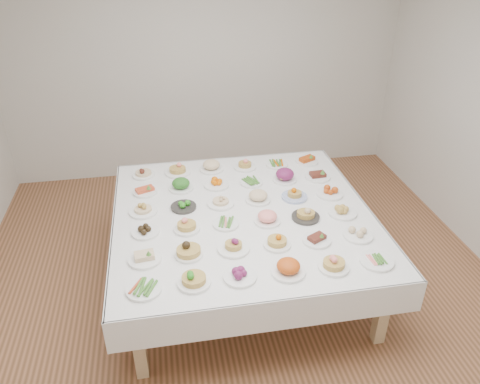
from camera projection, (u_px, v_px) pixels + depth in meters
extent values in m
plane|color=#9A6140|center=(240.00, 287.00, 4.41)|extent=(5.00, 5.00, 0.00)
cube|color=beige|center=(204.00, 68.00, 5.83)|extent=(5.00, 0.02, 2.80)
cube|color=white|center=(243.00, 216.00, 4.16)|extent=(2.26, 2.26, 0.06)
cube|color=white|center=(224.00, 169.00, 5.18)|extent=(2.28, 0.02, 0.28)
cube|color=white|center=(273.00, 316.00, 3.25)|extent=(2.28, 0.02, 0.28)
cube|color=white|center=(361.00, 214.00, 4.39)|extent=(0.02, 2.28, 0.28)
cube|color=white|center=(115.00, 239.00, 4.04)|extent=(0.02, 2.28, 0.28)
cube|color=#D6BD89|center=(138.00, 342.00, 3.40)|extent=(0.09, 0.09, 0.69)
cube|color=#D6BD89|center=(383.00, 309.00, 3.69)|extent=(0.09, 0.09, 0.69)
cube|color=#D6BD89|center=(140.00, 206.00, 5.01)|extent=(0.09, 0.09, 0.69)
cube|color=#D6BD89|center=(310.00, 190.00, 5.30)|extent=(0.09, 0.09, 0.69)
cylinder|color=white|center=(144.00, 290.00, 3.27)|extent=(0.25, 0.25, 0.02)
cylinder|color=white|center=(194.00, 283.00, 3.33)|extent=(0.24, 0.24, 0.02)
cylinder|color=white|center=(240.00, 277.00, 3.39)|extent=(0.24, 0.24, 0.02)
cylinder|color=white|center=(288.00, 272.00, 3.44)|extent=(0.25, 0.25, 0.02)
cylinder|color=white|center=(333.00, 267.00, 3.48)|extent=(0.23, 0.23, 0.02)
cylinder|color=white|center=(376.00, 261.00, 3.54)|extent=(0.26, 0.26, 0.02)
cylinder|color=white|center=(145.00, 259.00, 3.56)|extent=(0.25, 0.25, 0.02)
cylinder|color=white|center=(189.00, 255.00, 3.61)|extent=(0.22, 0.22, 0.02)
cylinder|color=white|center=(234.00, 249.00, 3.68)|extent=(0.25, 0.25, 0.02)
cylinder|color=white|center=(277.00, 245.00, 3.72)|extent=(0.22, 0.22, 0.02)
cylinder|color=white|center=(317.00, 241.00, 3.77)|extent=(0.23, 0.23, 0.02)
cylinder|color=white|center=(358.00, 236.00, 3.83)|extent=(0.24, 0.24, 0.02)
cylinder|color=white|center=(146.00, 232.00, 3.87)|extent=(0.23, 0.23, 0.02)
cylinder|color=white|center=(187.00, 229.00, 3.91)|extent=(0.22, 0.22, 0.02)
cylinder|color=white|center=(226.00, 224.00, 3.97)|extent=(0.22, 0.22, 0.02)
cylinder|color=white|center=(267.00, 221.00, 4.01)|extent=(0.22, 0.22, 0.02)
cylinder|color=#2C2A27|center=(306.00, 217.00, 4.07)|extent=(0.24, 0.24, 0.02)
cylinder|color=white|center=(342.00, 213.00, 4.13)|extent=(0.25, 0.25, 0.02)
cylinder|color=white|center=(143.00, 212.00, 4.15)|extent=(0.25, 0.25, 0.02)
cylinder|color=#2C2A27|center=(184.00, 207.00, 4.21)|extent=(0.23, 0.23, 0.02)
cylinder|color=white|center=(221.00, 204.00, 4.26)|extent=(0.24, 0.24, 0.02)
cylinder|color=white|center=(258.00, 200.00, 4.32)|extent=(0.23, 0.23, 0.02)
cylinder|color=#4C66B2|center=(294.00, 197.00, 4.36)|extent=(0.24, 0.24, 0.02)
cylinder|color=white|center=(329.00, 194.00, 4.41)|extent=(0.25, 0.25, 0.02)
cylinder|color=white|center=(145.00, 192.00, 4.45)|extent=(0.23, 0.23, 0.02)
cylinder|color=white|center=(181.00, 188.00, 4.51)|extent=(0.23, 0.23, 0.02)
cylinder|color=white|center=(217.00, 185.00, 4.56)|extent=(0.24, 0.24, 0.02)
cylinder|color=white|center=(251.00, 183.00, 4.60)|extent=(0.22, 0.22, 0.02)
cylinder|color=white|center=(285.00, 180.00, 4.65)|extent=(0.23, 0.23, 0.02)
cylinder|color=white|center=(317.00, 177.00, 4.70)|extent=(0.25, 0.25, 0.02)
cylinder|color=white|center=(144.00, 175.00, 4.74)|extent=(0.22, 0.22, 0.02)
cylinder|color=white|center=(178.00, 173.00, 4.79)|extent=(0.26, 0.26, 0.02)
cylinder|color=white|center=(211.00, 169.00, 4.85)|extent=(0.24, 0.24, 0.02)
cylinder|color=white|center=(245.00, 167.00, 4.89)|extent=(0.23, 0.23, 0.02)
cylinder|color=white|center=(277.00, 165.00, 4.95)|extent=(0.23, 0.23, 0.02)
cylinder|color=white|center=(307.00, 162.00, 5.01)|extent=(0.24, 0.24, 0.02)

